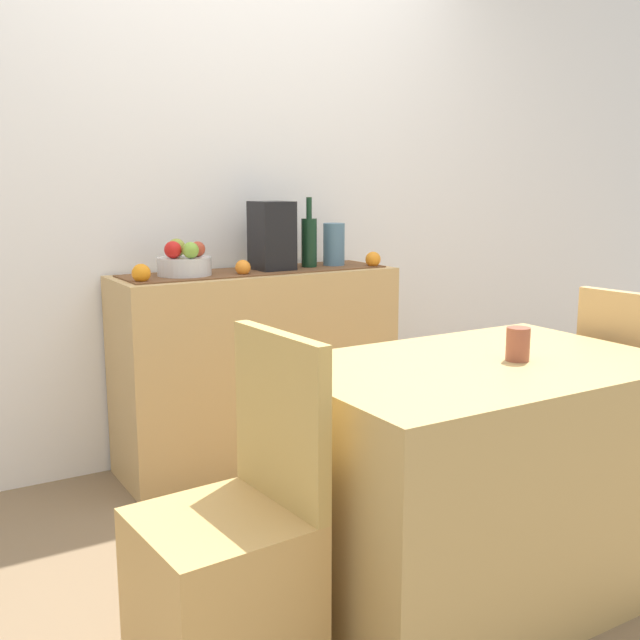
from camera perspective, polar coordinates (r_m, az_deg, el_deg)
ground_plane at (r=2.80m, az=3.41°, el=-16.76°), size 6.40×6.40×0.02m
room_wall_rear at (r=3.53m, az=-7.50°, el=11.68°), size 6.40×0.06×2.70m
sideboard_console at (r=3.41m, az=-4.77°, el=-3.66°), size 1.27×0.42×0.88m
table_runner at (r=3.33m, az=-4.89°, el=3.76°), size 1.19×0.32×0.01m
fruit_bowl at (r=3.19m, az=-10.34°, el=4.07°), size 0.23×0.23×0.08m
apple_upper at (r=3.14m, az=-11.20°, el=5.29°), size 0.07×0.07×0.07m
apple_center at (r=3.21m, az=-10.92°, el=5.46°), size 0.08×0.08×0.08m
apple_left at (r=3.19m, az=-9.35°, el=5.38°), size 0.06×0.06×0.06m
apple_right at (r=3.12m, az=-9.88°, el=5.29°), size 0.07×0.07×0.07m
wine_bottle at (r=3.45m, az=-0.84°, el=6.02°), size 0.07×0.07×0.33m
coffee_maker at (r=3.35m, az=-3.71°, el=6.42°), size 0.16×0.18×0.31m
ceramic_vase at (r=3.52m, az=1.07°, el=5.77°), size 0.10×0.10×0.20m
orange_loose_mid at (r=3.20m, az=-5.92°, el=4.01°), size 0.07×0.07×0.07m
orange_loose_end at (r=3.03m, az=-13.53°, el=3.50°), size 0.07×0.07×0.07m
orange_loose_far at (r=3.50m, az=4.08°, el=4.65°), size 0.07×0.07×0.07m
dining_table at (r=2.41m, az=11.85°, el=-11.73°), size 1.16×0.76×0.74m
coffee_cup at (r=2.33m, az=14.91°, el=-1.79°), size 0.07×0.07×0.10m
chair_near_window at (r=2.03m, az=-7.10°, el=-19.32°), size 0.43×0.43×0.90m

